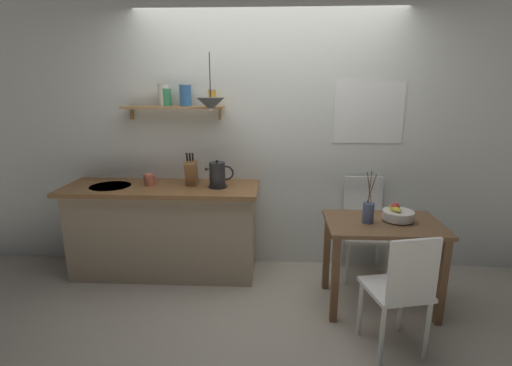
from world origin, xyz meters
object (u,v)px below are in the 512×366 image
Objects in this scene: fruit_bowl at (397,214)px; dining_chair_near at (402,288)px; electric_kettle at (218,175)px; knife_block at (191,172)px; pendant_lamp at (211,104)px; dining_table at (382,238)px; coffee_mug_by_sink at (149,180)px; twig_vase at (368,212)px; dining_chair_far at (364,223)px.

dining_chair_near is at bearing -102.43° from fruit_bowl.
electric_kettle reaches higher than dining_chair_near.
pendant_lamp is (0.22, -0.09, 0.63)m from knife_block.
coffee_mug_by_sink is (-2.07, 0.49, 0.35)m from dining_table.
twig_vase is 0.87× the size of pendant_lamp.
pendant_lamp reaches higher than electric_kettle.
twig_vase is (-0.12, -0.61, 0.32)m from dining_chair_far.
pendant_lamp is (-1.45, 0.42, 1.05)m from dining_table.
electric_kettle is (-1.28, 0.47, 0.18)m from twig_vase.
dining_chair_near is 0.69m from twig_vase.
fruit_bowl is at bearing 13.26° from twig_vase.
fruit_bowl is 0.51× the size of pendant_lamp.
electric_kettle is at bearing 142.39° from dining_chair_near.
knife_block is at bearing 157.42° from pendant_lamp.
dining_chair_far is at bearing 2.88° from coffee_mug_by_sink.
knife_block is (-1.67, 0.51, 0.42)m from dining_table.
dining_chair_far is 3.82× the size of fruit_bowl.
electric_kettle reaches higher than dining_chair_far.
coffee_mug_by_sink reaches higher than dining_table.
dining_chair_far is 3.63× the size of electric_kettle.
coffee_mug_by_sink reaches higher than fruit_bowl.
knife_block is 0.41m from coffee_mug_by_sink.
knife_block is 0.65× the size of pendant_lamp.
dining_chair_near is 2.83× the size of knife_block.
knife_block is at bearing -177.01° from dining_chair_far.
fruit_bowl is 0.95× the size of electric_kettle.
electric_kettle is (-1.40, -0.14, 0.50)m from dining_chair_far.
dining_chair_far is 0.64m from fruit_bowl.
knife_block is at bearing 145.65° from dining_chair_near.
coffee_mug_by_sink is (-0.66, 0.04, -0.06)m from electric_kettle.
dining_chair_far is 1.84m from pendant_lamp.
coffee_mug_by_sink is (-1.93, 0.51, 0.12)m from twig_vase.
twig_vase reaches higher than dining_table.
electric_kettle is 0.83× the size of knife_block.
dining_chair_near is 0.73m from fruit_bowl.
knife_block is (-0.26, 0.06, 0.01)m from electric_kettle.
pendant_lamp is (-1.32, 0.44, 0.82)m from twig_vase.
fruit_bowl is at bearing 77.57° from dining_chair_near.
knife_block is at bearing 163.01° from dining_table.
dining_table is at bearing -160.47° from fruit_bowl.
coffee_mug_by_sink is (-0.40, -0.02, -0.07)m from knife_block.
dining_table is 0.62m from dining_chair_near.
knife_block reaches higher than dining_chair_far.
dining_table is at bearing 87.47° from dining_chair_near.
dining_table is 2.87× the size of knife_block.
electric_kettle is 0.65m from pendant_lamp.
electric_kettle is at bearing -12.40° from knife_block.
dining_table is 2.15m from coffee_mug_by_sink.
dining_chair_near is at bearing -90.70° from dining_chair_far.
dining_chair_far is 2.24× the size of twig_vase.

